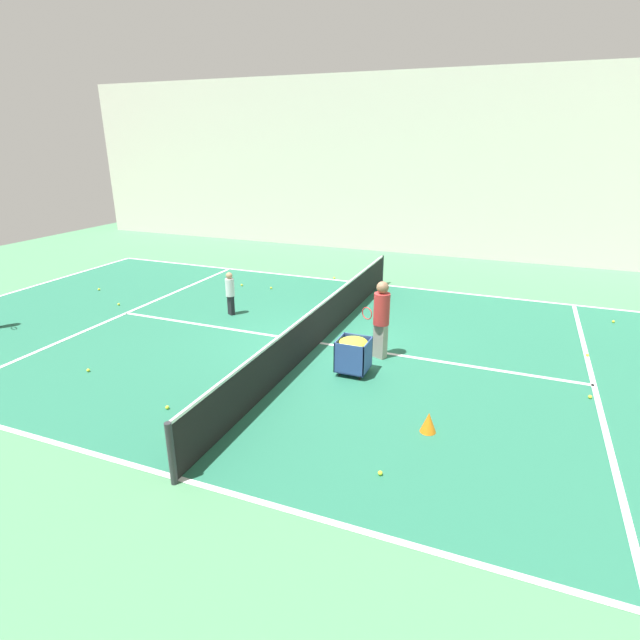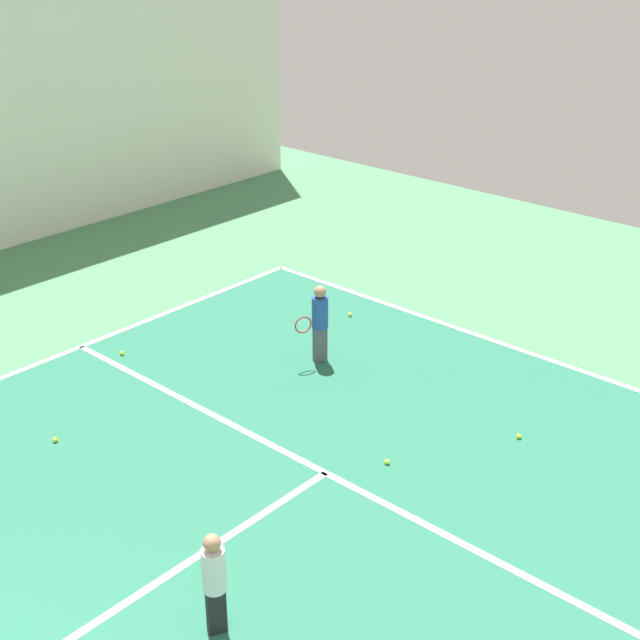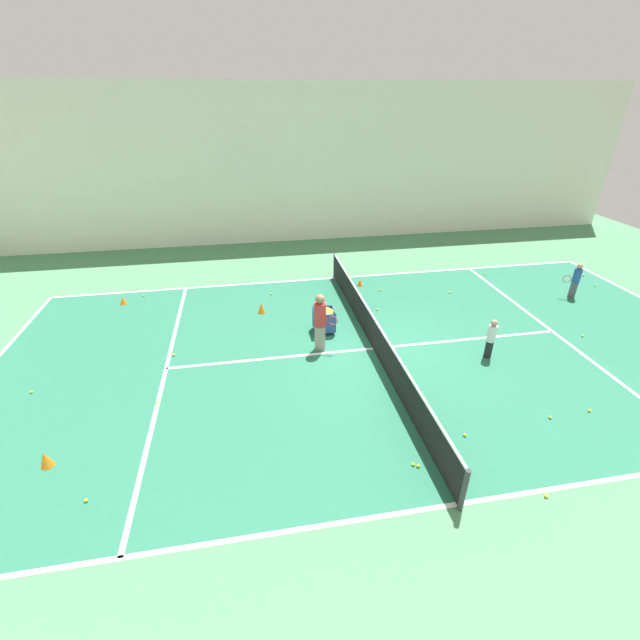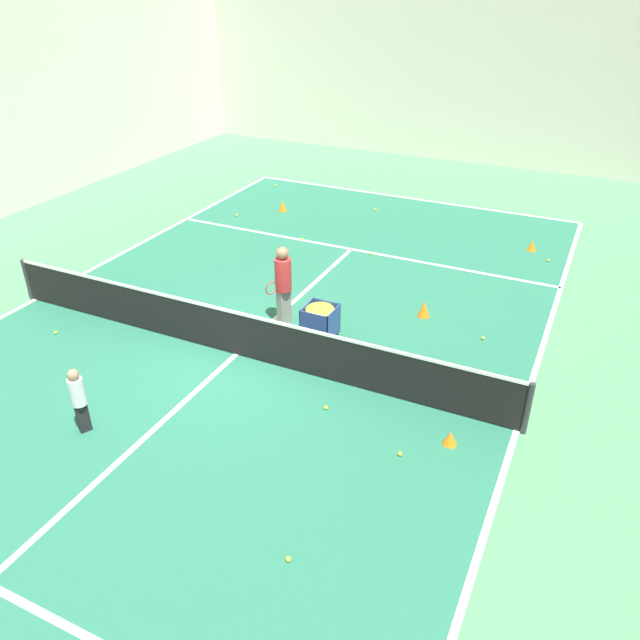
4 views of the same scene
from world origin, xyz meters
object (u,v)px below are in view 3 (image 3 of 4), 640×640
at_px(ball_cart, 324,316).
at_px(training_cone_0, 360,283).
at_px(child_midcourt, 491,336).
at_px(training_cone_1, 123,300).
at_px(player_near_baseline, 576,278).
at_px(coach_at_net, 320,319).
at_px(tennis_net, 374,334).

height_order(ball_cart, training_cone_0, ball_cart).
relative_size(child_midcourt, training_cone_1, 4.41).
xyz_separation_m(player_near_baseline, training_cone_1, (2.23, 15.75, -0.60)).
bearing_deg(training_cone_1, coach_at_net, -123.34).
distance_m(player_near_baseline, child_midcourt, 5.90).
distance_m(tennis_net, coach_at_net, 1.60).
distance_m(player_near_baseline, ball_cart, 9.27).
distance_m(tennis_net, training_cone_1, 8.89).
bearing_deg(ball_cart, training_cone_0, -31.90).
bearing_deg(training_cone_0, ball_cart, 148.10).
distance_m(child_midcourt, ball_cart, 4.77).
bearing_deg(tennis_net, training_cone_0, -10.06).
bearing_deg(tennis_net, ball_cart, 44.73).
bearing_deg(tennis_net, player_near_baseline, -75.11).
height_order(tennis_net, coach_at_net, coach_at_net).
height_order(tennis_net, child_midcourt, child_midcourt).
bearing_deg(ball_cart, player_near_baseline, -84.42).
relative_size(child_midcourt, training_cone_0, 4.97).
xyz_separation_m(player_near_baseline, training_cone_0, (2.32, 7.22, -0.61)).
bearing_deg(training_cone_1, ball_cart, -115.60).
bearing_deg(ball_cart, child_midcourt, -117.75).
relative_size(training_cone_0, training_cone_1, 0.89).
xyz_separation_m(player_near_baseline, coach_at_net, (-1.88, 9.51, 0.25)).
relative_size(tennis_net, coach_at_net, 6.39).
bearing_deg(player_near_baseline, training_cone_0, 5.38).
bearing_deg(child_midcourt, training_cone_1, 1.07).
bearing_deg(training_cone_1, child_midcourt, -116.45).
height_order(child_midcourt, training_cone_0, child_midcourt).
relative_size(coach_at_net, child_midcourt, 1.46).
bearing_deg(training_cone_1, training_cone_0, -89.36).
relative_size(ball_cart, training_cone_0, 3.20).
relative_size(tennis_net, child_midcourt, 9.30).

